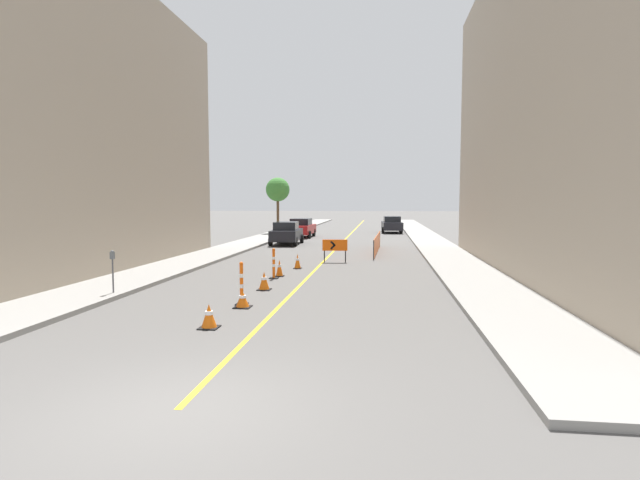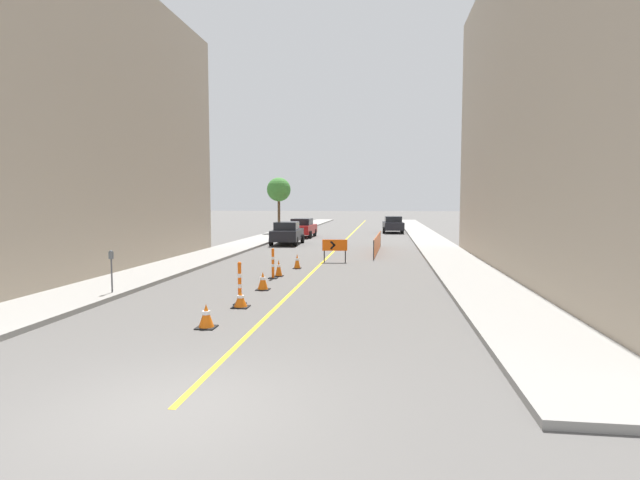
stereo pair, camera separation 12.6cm
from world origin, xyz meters
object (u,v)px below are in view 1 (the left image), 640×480
Objects in this scene: parking_meter_near_curb at (113,263)px; street_tree_left_near at (278,190)px; parked_car_curb_near at (287,233)px; traffic_cone_second at (243,299)px; arrow_barricade_primary at (335,246)px; traffic_cone_third at (264,281)px; delineator_post_front at (242,286)px; traffic_cone_fourth at (279,268)px; parked_car_curb_far at (392,224)px; traffic_cone_fifth at (298,261)px; parked_car_curb_mid at (301,228)px; traffic_cone_nearest at (209,316)px; delineator_post_rear at (274,265)px.

street_tree_left_near reaches higher than parking_meter_near_curb.
parked_car_curb_near is 11.42m from street_tree_left_near.
parking_meter_near_curb is at bearing 167.44° from traffic_cone_second.
traffic_cone_second is at bearing -103.31° from arrow_barricade_primary.
arrow_barricade_primary is (1.66, 8.03, 0.50)m from traffic_cone_third.
delineator_post_front is 0.25× the size of street_tree_left_near.
parked_car_curb_far is at bearing 80.11° from traffic_cone_fourth.
traffic_cone_third is at bearing 22.63° from parking_meter_near_curb.
traffic_cone_fifth is 19.51m from parked_car_curb_mid.
traffic_cone_nearest is 0.43× the size of parking_meter_near_curb.
delineator_post_front is 4.40m from parking_meter_near_curb.
street_tree_left_near is at bearing 101.58° from delineator_post_rear.
delineator_post_rear is 0.27× the size of parked_car_curb_mid.
traffic_cone_fourth is 0.54× the size of delineator_post_front.
delineator_post_rear is at bearing 46.03° from parking_meter_near_curb.
parked_car_curb_far is (3.23, 23.78, -0.01)m from arrow_barricade_primary.
traffic_cone_third is 0.14× the size of parked_car_curb_mid.
delineator_post_rear is (-0.43, -2.97, 0.19)m from traffic_cone_fifth.
traffic_cone_fourth is 0.15× the size of parked_car_curb_far.
parking_meter_near_curb is (-4.32, 3.34, 0.81)m from traffic_cone_nearest.
parked_car_curb_mid is at bearing -140.46° from parked_car_curb_far.
traffic_cone_fifth is 0.13× the size of street_tree_left_near.
street_tree_left_near is (-5.42, 33.54, 3.76)m from traffic_cone_nearest.
traffic_cone_fifth is at bearing -79.27° from parked_car_curb_mid.
traffic_cone_fourth is at bearing 92.13° from traffic_cone_third.
delineator_post_rear is at bearing -103.04° from parked_car_curb_far.
traffic_cone_fourth reaches higher than traffic_cone_nearest.
delineator_post_front is at bearing 89.75° from traffic_cone_nearest.
traffic_cone_third is at bearing -78.99° from street_tree_left_near.
delineator_post_rear is 0.24× the size of street_tree_left_near.
parked_car_curb_mid reaches higher than traffic_cone_third.
parked_car_curb_mid is at bearing 96.94° from traffic_cone_fourth.
traffic_cone_third is 4.84m from parking_meter_near_curb.
delineator_post_rear is (-0.10, -0.59, 0.18)m from traffic_cone_fourth.
traffic_cone_third is at bearing -106.58° from arrow_barricade_primary.
parked_car_curb_mid is (-0.08, 6.97, 0.00)m from parked_car_curb_near.
parking_meter_near_curb is (-1.66, -26.60, 0.29)m from parked_car_curb_mid.
traffic_cone_nearest is 30.06m from parked_car_curb_mid.
traffic_cone_third is 0.50× the size of arrow_barricade_primary.
traffic_cone_fourth is at bearing 80.20° from delineator_post_rear.
arrow_barricade_primary is 0.28× the size of parked_car_curb_mid.
parked_car_curb_near reaches higher than traffic_cone_nearest.
parked_car_curb_far is (5.00, 28.71, 0.47)m from traffic_cone_fourth.
parked_car_curb_mid reaches higher than parking_meter_near_curb.
delineator_post_front is 0.94× the size of parking_meter_near_curb.
arrow_barricade_primary is at bearing 70.24° from traffic_cone_fourth.
delineator_post_front is 0.29× the size of parked_car_curb_near.
traffic_cone_fifth is at bearing 87.84° from delineator_post_front.
parked_car_curb_far is (4.98, 36.98, 0.51)m from traffic_cone_nearest.
traffic_cone_fifth reaches higher than traffic_cone_nearest.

